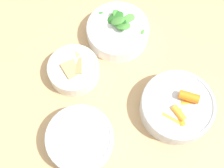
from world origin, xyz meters
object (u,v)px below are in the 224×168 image
Objects in this scene: bowl_cookies at (74,70)px; bowl_greens at (118,31)px; bowl_beans_hotdog at (80,139)px; bowl_carrots at (177,107)px.

bowl_greens is at bearing -165.91° from bowl_cookies.
bowl_cookies is (0.17, 0.04, -0.00)m from bowl_greens.
bowl_greens is 1.07× the size of bowl_beans_hotdog.
bowl_carrots is at bearing 127.02° from bowl_cookies.
bowl_greens reaches higher than bowl_beans_hotdog.
bowl_carrots is 1.13× the size of bowl_beans_hotdog.
bowl_beans_hotdog is 1.19× the size of bowl_cookies.
bowl_beans_hotdog and bowl_cookies have the same top height.
bowl_greens is 1.27× the size of bowl_cookies.
bowl_beans_hotdog is (0.26, -0.06, -0.01)m from bowl_carrots.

